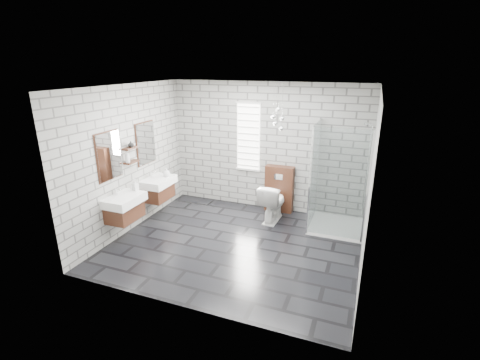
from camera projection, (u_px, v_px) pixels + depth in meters
The scene contains 20 objects.
floor at pixel (235, 244), 6.17m from camera, with size 4.20×3.60×0.02m, color black.
ceiling at pixel (235, 86), 5.29m from camera, with size 4.20×3.60×0.02m, color white.
wall_back at pixel (267, 147), 7.33m from camera, with size 4.20×0.02×2.70m, color #9E9E99.
wall_front at pixel (179, 214), 4.13m from camera, with size 4.20×0.02×2.70m, color #9E9E99.
wall_left at pixel (129, 159), 6.44m from camera, with size 0.02×3.60×2.70m, color #9E9E99.
wall_right at pixel (370, 187), 5.02m from camera, with size 0.02×3.60×2.70m, color #9E9E99.
vanity_left at pixel (123, 201), 6.08m from camera, with size 0.47×0.70×1.57m.
vanity_right at pixel (157, 182), 7.01m from camera, with size 0.47×0.70×1.57m.
shelf_lower at pixel (131, 162), 6.38m from camera, with size 0.14×0.30×0.03m, color #4A2616.
shelf_upper at pixel (130, 148), 6.30m from camera, with size 0.14×0.30×0.03m, color #4A2616.
window at pixel (248, 137), 7.38m from camera, with size 0.56×0.05×1.48m.
cistern_panel at pixel (279, 189), 7.39m from camera, with size 0.60×0.20×1.00m, color #4A2616.
flush_plate at pixel (278, 177), 7.20m from camera, with size 0.18×0.01×0.12m, color silver.
shower_enclosure at pixel (332, 205), 6.54m from camera, with size 1.00×1.00×2.03m.
pendant_cluster at pixel (278, 119), 6.61m from camera, with size 0.25×0.25×0.89m.
toilet at pixel (273, 202), 6.98m from camera, with size 0.43×0.76×0.78m, color white.
soap_bottle_a at pixel (135, 185), 6.28m from camera, with size 0.09×0.10×0.21m, color #B2B2B2.
soap_bottle_b at pixel (166, 172), 7.05m from camera, with size 0.14×0.14×0.18m, color #B2B2B2.
soap_bottle_c at pixel (127, 157), 6.24m from camera, with size 0.09×0.09×0.23m, color #B2B2B2.
vase at pixel (131, 144), 6.29m from camera, with size 0.10×0.10×0.11m, color #B2B2B2.
Camera 1 is at (2.03, -5.08, 3.06)m, focal length 26.00 mm.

